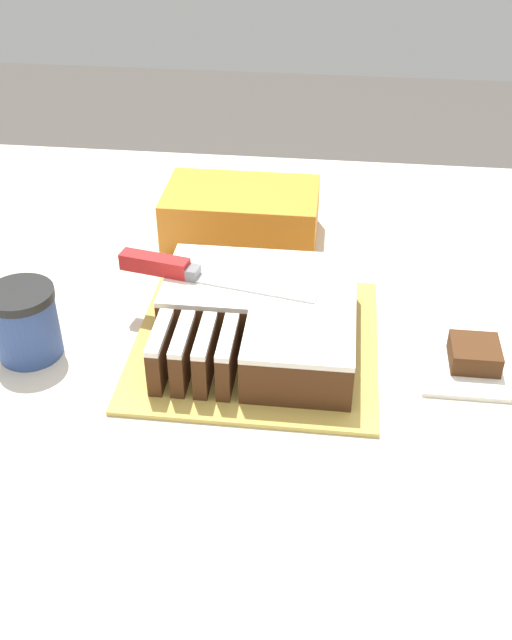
# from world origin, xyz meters

# --- Properties ---
(countertop) EXTENTS (1.40, 1.10, 0.93)m
(countertop) POSITION_xyz_m (0.00, 0.00, 0.47)
(countertop) COLOR beige
(countertop) RESTS_ON ground_plane
(cake_board) EXTENTS (0.30, 0.30, 0.01)m
(cake_board) POSITION_xyz_m (-0.05, -0.03, 0.94)
(cake_board) COLOR gold
(cake_board) RESTS_ON countertop
(cake) EXTENTS (0.24, 0.24, 0.06)m
(cake) POSITION_xyz_m (-0.04, -0.02, 0.97)
(cake) COLOR #472814
(cake) RESTS_ON cake_board
(knife) EXTENTS (0.26, 0.07, 0.02)m
(knife) POSITION_xyz_m (-0.16, 0.01, 1.01)
(knife) COLOR silver
(knife) RESTS_ON cake
(coffee_cup) EXTENTS (0.08, 0.08, 0.09)m
(coffee_cup) POSITION_xyz_m (-0.33, -0.08, 0.98)
(coffee_cup) COLOR #334C8C
(coffee_cup) RESTS_ON countertop
(paper_napkin) EXTENTS (0.13, 0.13, 0.01)m
(paper_napkin) POSITION_xyz_m (0.22, -0.04, 0.94)
(paper_napkin) COLOR white
(paper_napkin) RESTS_ON countertop
(brownie) EXTENTS (0.06, 0.06, 0.03)m
(brownie) POSITION_xyz_m (0.22, -0.04, 0.95)
(brownie) COLOR #472814
(brownie) RESTS_ON paper_napkin
(storage_box) EXTENTS (0.23, 0.14, 0.08)m
(storage_box) POSITION_xyz_m (-0.10, 0.24, 0.97)
(storage_box) COLOR orange
(storage_box) RESTS_ON countertop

